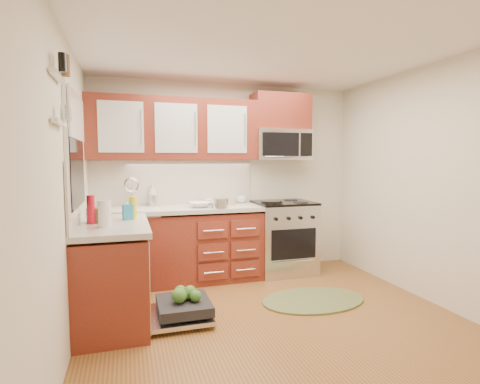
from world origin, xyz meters
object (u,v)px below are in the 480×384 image
object	(u,v)px
bowl_b	(213,202)
upper_cabinets	(175,129)
bowl_a	(200,205)
cup	(241,199)
range	(284,237)
dishwasher	(180,310)
sink	(133,220)
stock_pot	(220,203)
paper_towel_roll	(105,214)
rug	(313,300)
cutting_board	(225,204)
microwave	(281,145)
skillet	(271,203)

from	to	relation	value
bowl_b	upper_cabinets	bearing A→B (deg)	-177.00
bowl_a	bowl_b	xyz separation A→B (m)	(0.21, 0.23, 0.01)
bowl_a	cup	world-z (taller)	cup
range	dishwasher	bearing A→B (deg)	-143.73
sink	stock_pot	world-z (taller)	stock_pot
paper_towel_roll	cup	bearing A→B (deg)	39.56
stock_pot	upper_cabinets	bearing A→B (deg)	143.70
rug	cup	world-z (taller)	cup
range	paper_towel_roll	xyz separation A→B (m)	(-2.17, -1.15, 0.57)
range	cup	bearing A→B (deg)	157.05
paper_towel_roll	bowl_b	size ratio (longest dim) A/B	0.97
upper_cabinets	stock_pot	bearing A→B (deg)	-36.30
cutting_board	bowl_a	size ratio (longest dim) A/B	0.98
dishwasher	bowl_b	size ratio (longest dim) A/B	2.92
microwave	stock_pot	xyz separation A→B (m)	(-0.92, -0.33, -0.72)
skillet	cup	world-z (taller)	cup
upper_cabinets	bowl_b	size ratio (longest dim) A/B	8.55
range	cutting_board	bearing A→B (deg)	171.17
upper_cabinets	bowl_b	xyz separation A→B (m)	(0.48, 0.03, -0.91)
cup	rug	bearing A→B (deg)	-72.14
cutting_board	cup	size ratio (longest dim) A/B	1.97
dishwasher	bowl_b	bearing A→B (deg)	64.76
upper_cabinets	rug	xyz separation A→B (m)	(1.30, -1.20, -1.86)
upper_cabinets	bowl_a	world-z (taller)	upper_cabinets
skillet	paper_towel_roll	bearing A→B (deg)	-154.68
skillet	paper_towel_roll	xyz separation A→B (m)	(-1.89, -0.90, 0.07)
paper_towel_roll	cup	size ratio (longest dim) A/B	1.80
range	dishwasher	distance (m)	1.95
dishwasher	paper_towel_roll	size ratio (longest dim) A/B	3.00
microwave	skillet	bearing A→B (deg)	-127.12
range	cup	world-z (taller)	cup
bowl_a	cutting_board	bearing A→B (deg)	26.82
microwave	bowl_b	xyz separation A→B (m)	(-0.93, 0.05, -0.74)
stock_pot	bowl_b	size ratio (longest dim) A/B	0.83
bowl_a	sink	bearing A→B (deg)	176.05
range	skillet	distance (m)	0.62
bowl_a	cup	xyz separation A→B (m)	(0.62, 0.28, 0.02)
rug	skillet	xyz separation A→B (m)	(-0.17, 0.81, 0.96)
upper_cabinets	cup	xyz separation A→B (m)	(0.89, 0.07, -0.90)
skillet	cup	size ratio (longest dim) A/B	2.03
microwave	cutting_board	size ratio (longest dim) A/B	2.99
stock_pot	cup	size ratio (longest dim) A/B	1.54
microwave	dishwasher	size ratio (longest dim) A/B	1.09
upper_cabinets	bowl_b	world-z (taller)	upper_cabinets
stock_pot	cutting_board	xyz separation A→B (m)	(0.15, 0.33, -0.05)
bowl_b	sink	bearing A→B (deg)	-169.82
bowl_b	cutting_board	bearing A→B (deg)	-17.93
cutting_board	dishwasher	bearing A→B (deg)	-121.54
microwave	rug	world-z (taller)	microwave
rug	paper_towel_roll	bearing A→B (deg)	-177.49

